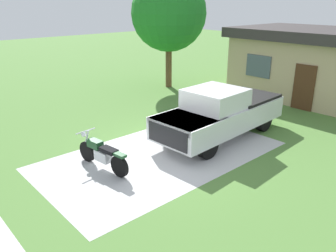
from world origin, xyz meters
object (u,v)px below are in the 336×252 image
Objects in this scene: motorcycle at (102,154)px; pickup_truck at (222,112)px; shade_tree at (169,13)px; neighbor_house at (330,65)px.

pickup_truck is (0.72, 4.71, 0.48)m from motorcycle.
motorcycle is at bearing -52.90° from shade_tree.
shade_tree is at bearing 152.02° from pickup_truck.
pickup_truck is at bearing -27.98° from shade_tree.
shade_tree is (-7.16, 3.80, 3.19)m from pickup_truck.
motorcycle is at bearing -94.85° from neighbor_house.
neighbor_house is at bearing 87.44° from pickup_truck.
shade_tree is at bearing 127.10° from motorcycle.
pickup_truck is 0.91× the size of shade_tree.
neighbor_house is at bearing 85.15° from motorcycle.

